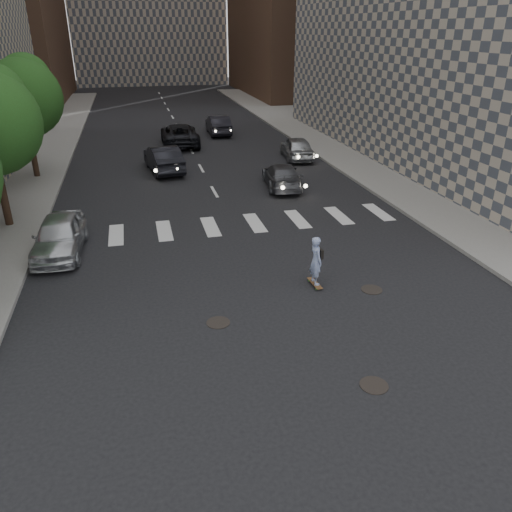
{
  "coord_description": "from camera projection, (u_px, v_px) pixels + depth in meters",
  "views": [
    {
      "loc": [
        -3.89,
        -11.24,
        7.92
      ],
      "look_at": [
        -0.47,
        2.78,
        1.3
      ],
      "focal_mm": 35.0,
      "sensor_mm": 36.0,
      "label": 1
    }
  ],
  "objects": [
    {
      "name": "traffic_car_d",
      "position": [
        297.0,
        148.0,
        32.83
      ],
      "size": [
        2.18,
        4.44,
        1.46
      ],
      "primitive_type": "imported",
      "rotation": [
        0.0,
        0.0,
        3.03
      ],
      "color": "#AEB1B5",
      "rests_on": "ground"
    },
    {
      "name": "traffic_car_b",
      "position": [
        282.0,
        176.0,
        26.97
      ],
      "size": [
        2.34,
        4.58,
        1.27
      ],
      "primitive_type": "imported",
      "rotation": [
        0.0,
        0.0,
        3.01
      ],
      "color": "#55565C",
      "rests_on": "ground"
    },
    {
      "name": "skateboarder",
      "position": [
        316.0,
        261.0,
        16.46
      ],
      "size": [
        0.45,
        0.9,
        1.77
      ],
      "rotation": [
        0.0,
        0.0,
        0.06
      ],
      "color": "brown",
      "rests_on": "ground"
    },
    {
      "name": "manhole_c",
      "position": [
        372.0,
        290.0,
        16.54
      ],
      "size": [
        0.7,
        0.7,
        0.02
      ],
      "primitive_type": "cylinder",
      "color": "black",
      "rests_on": "ground"
    },
    {
      "name": "traffic_car_c",
      "position": [
        179.0,
        135.0,
        36.55
      ],
      "size": [
        2.74,
        5.68,
        1.56
      ],
      "primitive_type": "imported",
      "rotation": [
        0.0,
        0.0,
        3.11
      ],
      "color": "black",
      "rests_on": "ground"
    },
    {
      "name": "traffic_car_a",
      "position": [
        163.0,
        159.0,
        29.87
      ],
      "size": [
        2.27,
        4.9,
        1.55
      ],
      "primitive_type": "imported",
      "rotation": [
        0.0,
        0.0,
        3.28
      ],
      "color": "black",
      "rests_on": "ground"
    },
    {
      "name": "sidewalk_right",
      "position": [
        405.0,
        151.0,
        34.82
      ],
      "size": [
        13.0,
        80.0,
        0.15
      ],
      "primitive_type": "cube",
      "color": "gray",
      "rests_on": "ground"
    },
    {
      "name": "traffic_car_e",
      "position": [
        218.0,
        125.0,
        40.4
      ],
      "size": [
        1.71,
        4.62,
        1.51
      ],
      "primitive_type": "imported",
      "rotation": [
        0.0,
        0.0,
        3.12
      ],
      "color": "black",
      "rests_on": "ground"
    },
    {
      "name": "ground",
      "position": [
        295.0,
        336.0,
        14.07
      ],
      "size": [
        160.0,
        160.0,
        0.0
      ],
      "primitive_type": "plane",
      "color": "black",
      "rests_on": "ground"
    },
    {
      "name": "tree_c",
      "position": [
        23.0,
        94.0,
        26.99
      ],
      "size": [
        4.2,
        4.2,
        6.6
      ],
      "color": "#382619",
      "rests_on": "sidewalk_left"
    },
    {
      "name": "manhole_a",
      "position": [
        374.0,
        385.0,
        12.12
      ],
      "size": [
        0.7,
        0.7,
        0.02
      ],
      "primitive_type": "cylinder",
      "color": "black",
      "rests_on": "ground"
    },
    {
      "name": "silver_sedan",
      "position": [
        59.0,
        236.0,
        18.94
      ],
      "size": [
        1.94,
        4.34,
        1.45
      ],
      "primitive_type": "imported",
      "rotation": [
        0.0,
        0.0,
        -0.06
      ],
      "color": "silver",
      "rests_on": "ground"
    },
    {
      "name": "manhole_b",
      "position": [
        218.0,
        323.0,
        14.69
      ],
      "size": [
        0.7,
        0.7,
        0.02
      ],
      "primitive_type": "cylinder",
      "color": "black",
      "rests_on": "ground"
    }
  ]
}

